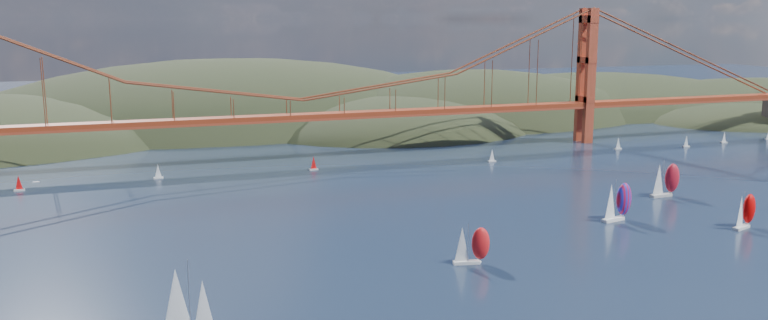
{
  "coord_description": "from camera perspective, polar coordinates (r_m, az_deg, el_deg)",
  "views": [
    {
      "loc": [
        -62.05,
        -83.76,
        50.61
      ],
      "look_at": [
        -0.42,
        90.0,
        15.81
      ],
      "focal_mm": 35.0,
      "sensor_mm": 36.0,
      "label": 1
    }
  ],
  "objects": [
    {
      "name": "headlands",
      "position": [
        382.75,
        -3.02,
        1.19
      ],
      "size": [
        725.0,
        225.0,
        96.0
      ],
      "color": "black",
      "rests_on": "ground"
    },
    {
      "name": "distant_boat_6",
      "position": [
        340.5,
        24.5,
        1.58
      ],
      "size": [
        3.0,
        2.0,
        4.7
      ],
      "color": "silver",
      "rests_on": "ground"
    },
    {
      "name": "racer_0",
      "position": [
        158.45,
        6.64,
        -6.42
      ],
      "size": [
        7.92,
        4.22,
        8.89
      ],
      "rotation": [
        0.0,
        0.0,
        -0.21
      ],
      "color": "white",
      "rests_on": "ground"
    },
    {
      "name": "distant_boat_5",
      "position": [
        323.61,
        22.05,
        1.34
      ],
      "size": [
        3.0,
        2.0,
        4.7
      ],
      "color": "silver",
      "rests_on": "ground"
    },
    {
      "name": "racer_3",
      "position": [
        230.79,
        20.63,
        -1.38
      ],
      "size": [
        9.39,
        3.86,
        10.77
      ],
      "rotation": [
        0.0,
        0.0,
        0.04
      ],
      "color": "silver",
      "rests_on": "ground"
    },
    {
      "name": "racer_rwb",
      "position": [
        199.35,
        17.33,
        -3.0
      ],
      "size": [
        9.64,
        5.22,
        10.81
      ],
      "rotation": [
        0.0,
        0.0,
        0.22
      ],
      "color": "white",
      "rests_on": "ground"
    },
    {
      "name": "distant_boat_9",
      "position": [
        255.28,
        -5.38,
        -0.24
      ],
      "size": [
        3.0,
        2.0,
        4.7
      ],
      "color": "silver",
      "rests_on": "ground"
    },
    {
      "name": "distant_boat_3",
      "position": [
        251.41,
        -16.83,
        -0.83
      ],
      "size": [
        3.0,
        2.0,
        4.7
      ],
      "color": "silver",
      "rests_on": "ground"
    },
    {
      "name": "distant_boat_4",
      "position": [
        308.99,
        17.42,
        1.22
      ],
      "size": [
        3.0,
        2.0,
        4.7
      ],
      "color": "silver",
      "rests_on": "ground"
    },
    {
      "name": "distant_boat_2",
      "position": [
        248.79,
        -26.07,
        -1.58
      ],
      "size": [
        3.0,
        2.0,
        4.7
      ],
      "color": "silver",
      "rests_on": "ground"
    },
    {
      "name": "racer_1",
      "position": [
        203.67,
        25.78,
        -3.5
      ],
      "size": [
        8.42,
        5.33,
        9.41
      ],
      "rotation": [
        0.0,
        0.0,
        0.33
      ],
      "color": "silver",
      "rests_on": "ground"
    },
    {
      "name": "bridge",
      "position": [
        271.19,
        -6.68,
        6.73
      ],
      "size": [
        552.0,
        12.0,
        55.0
      ],
      "color": "maroon",
      "rests_on": "ground"
    },
    {
      "name": "sloop_navy",
      "position": [
        125.38,
        -14.95,
        -10.6
      ],
      "size": [
        8.65,
        5.03,
        13.29
      ],
      "rotation": [
        0.0,
        0.0,
        -0.06
      ],
      "color": "black",
      "rests_on": "ground"
    },
    {
      "name": "distant_boat_8",
      "position": [
        271.47,
        8.23,
        0.35
      ],
      "size": [
        3.0,
        2.0,
        4.7
      ],
      "color": "silver",
      "rests_on": "ground"
    },
    {
      "name": "gull",
      "position": [
        101.3,
        -25.01,
        -1.54
      ],
      "size": [
        0.9,
        0.25,
        0.17
      ],
      "color": "white",
      "rests_on": "ground"
    }
  ]
}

